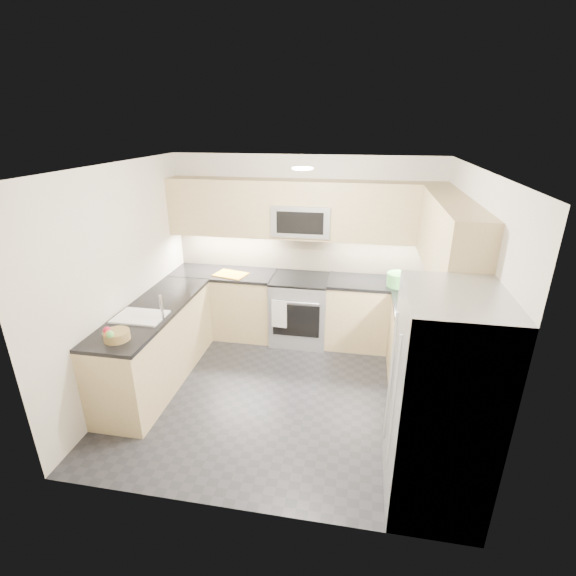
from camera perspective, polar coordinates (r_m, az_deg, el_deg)
The scene contains 36 objects.
floor at distance 4.94m, azimuth -0.74°, elevation -14.01°, with size 3.60×3.20×0.00m, color black.
ceiling at distance 4.02m, azimuth -0.92°, elevation 16.24°, with size 3.60×3.20×0.02m, color beige.
wall_back at distance 5.82m, azimuth 2.18°, elevation 5.43°, with size 3.60×0.02×2.50m, color beige.
wall_front at distance 2.95m, azimuth -6.84°, elevation -12.17°, with size 3.60×0.02×2.50m, color beige.
wall_left at distance 4.97m, azimuth -21.64°, elevation 0.95°, with size 0.02×3.20×2.50m, color beige.
wall_right at distance 4.38m, azimuth 22.98°, elevation -2.01°, with size 0.02×3.20×2.50m, color beige.
base_cab_back_left at distance 6.06m, azimuth -8.60°, elevation -2.17°, with size 1.42×0.60×0.90m, color tan.
base_cab_back_right at distance 5.78m, azimuth 12.42°, elevation -3.70°, with size 1.42×0.60×0.90m, color tan.
base_cab_right at distance 4.81m, azimuth 17.70°, elevation -9.83°, with size 0.60×1.70×0.90m, color tan.
base_cab_peninsula at distance 5.15m, azimuth -17.53°, elevation -7.58°, with size 0.60×2.00×0.90m, color tan.
countertop_back_left at distance 5.89m, azimuth -8.85°, elevation 2.01°, with size 1.42×0.63×0.04m, color black.
countertop_back_right at distance 5.60m, azimuth 12.80°, elevation 0.65°, with size 1.42×0.63×0.04m, color black.
countertop_right at distance 4.59m, azimuth 18.37°, elevation -4.81°, with size 0.63×1.70×0.04m, color black.
countertop_peninsula at distance 4.95m, azimuth -18.14°, elevation -2.82°, with size 0.63×2.00×0.04m, color black.
upper_cab_back at distance 5.51m, azimuth 2.00°, elevation 10.67°, with size 3.60×0.35×0.75m, color tan.
upper_cab_right at distance 4.42m, azimuth 21.16°, elevation 6.39°, with size 0.35×1.95×0.75m, color tan.
backsplash_back at distance 5.83m, azimuth 2.17°, elevation 4.90°, with size 3.60×0.01×0.51m, color tan.
backsplash_right at distance 4.81m, azimuth 21.79°, elevation -0.47°, with size 0.01×2.30×0.51m, color tan.
gas_range at distance 5.80m, azimuth 1.61°, elevation -3.02°, with size 0.76×0.65×0.91m, color #9E9FA5.
range_cooktop at distance 5.62m, azimuth 1.66°, elevation 1.23°, with size 0.76×0.65×0.03m, color black.
oven_door_glass at distance 5.51m, azimuth 1.09°, elevation -4.50°, with size 0.62×0.02×0.45m, color black.
oven_handle at distance 5.37m, azimuth 1.08°, elevation -2.01°, with size 0.02×0.02×0.60m, color #B2B5BA.
microwave at distance 5.51m, azimuth 1.95°, elevation 9.35°, with size 0.76×0.40×0.40m, color #96999D.
microwave_door at distance 5.32m, azimuth 1.62°, elevation 8.88°, with size 0.60×0.01×0.28m, color black.
refrigerator at distance 3.49m, azimuth 20.15°, elevation -14.57°, with size 0.70×0.90×1.80m, color #ABAFB4.
fridge_handle_left at distance 3.26m, azimuth 14.13°, elevation -15.52°, with size 0.02×0.02×1.20m, color #B2B5BA.
fridge_handle_right at distance 3.55m, azimuth 13.82°, elevation -12.03°, with size 0.02×0.02×1.20m, color #B2B5BA.
sink_basin at distance 4.77m, azimuth -19.45°, elevation -4.48°, with size 0.52×0.38×0.16m, color white.
faucet at distance 4.57m, azimuth -16.90°, elevation -2.55°, with size 0.03×0.03×0.28m, color silver.
utensil_bowl at distance 5.47m, azimuth 14.91°, elevation 1.12°, with size 0.30×0.30×0.17m, color green.
cutting_board at distance 5.75m, azimuth -7.84°, elevation 1.86°, with size 0.42×0.29×0.01m, color orange.
fruit_basket at distance 4.34m, azimuth -22.38°, elevation -6.01°, with size 0.25×0.25×0.09m, color olive.
fruit_apple at distance 4.32m, azimuth -23.51°, elevation -5.32°, with size 0.07×0.07×0.07m, color #BA1533.
fruit_pear at distance 4.23m, azimuth -23.18°, elevation -5.85°, with size 0.07×0.07×0.07m, color #64C253.
dish_towel_check at distance 5.46m, azimuth -1.22°, elevation -3.56°, with size 0.20×0.02×0.39m, color silver.
fruit_orange at distance 4.24m, azimuth -23.32°, elevation -5.80°, with size 0.07×0.07×0.07m, color #E65419.
Camera 1 is at (0.77, -3.93, 2.89)m, focal length 26.00 mm.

